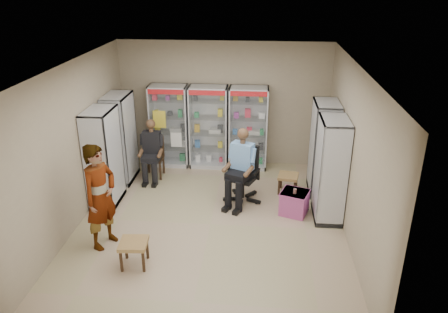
# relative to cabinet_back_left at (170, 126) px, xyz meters

# --- Properties ---
(floor) EXTENTS (6.00, 6.00, 0.00)m
(floor) POSITION_rel_cabinet_back_left_xyz_m (1.30, -2.73, -1.00)
(floor) COLOR tan
(floor) RESTS_ON ground
(room_shell) EXTENTS (5.02, 6.02, 3.01)m
(room_shell) POSITION_rel_cabinet_back_left_xyz_m (1.30, -2.73, 0.97)
(room_shell) COLOR tan
(room_shell) RESTS_ON ground
(cabinet_back_left) EXTENTS (0.90, 0.50, 2.00)m
(cabinet_back_left) POSITION_rel_cabinet_back_left_xyz_m (0.00, 0.00, 0.00)
(cabinet_back_left) COLOR #ACADB3
(cabinet_back_left) RESTS_ON floor
(cabinet_back_mid) EXTENTS (0.90, 0.50, 2.00)m
(cabinet_back_mid) POSITION_rel_cabinet_back_left_xyz_m (0.95, 0.00, 0.00)
(cabinet_back_mid) COLOR #A8AAAF
(cabinet_back_mid) RESTS_ON floor
(cabinet_back_right) EXTENTS (0.90, 0.50, 2.00)m
(cabinet_back_right) POSITION_rel_cabinet_back_left_xyz_m (1.90, 0.00, 0.00)
(cabinet_back_right) COLOR silver
(cabinet_back_right) RESTS_ON floor
(cabinet_right_far) EXTENTS (0.90, 0.50, 2.00)m
(cabinet_right_far) POSITION_rel_cabinet_back_left_xyz_m (3.53, -1.13, 0.00)
(cabinet_right_far) COLOR #BABBC2
(cabinet_right_far) RESTS_ON floor
(cabinet_right_near) EXTENTS (0.90, 0.50, 2.00)m
(cabinet_right_near) POSITION_rel_cabinet_back_left_xyz_m (3.53, -2.23, 0.00)
(cabinet_right_near) COLOR #AEB1B5
(cabinet_right_near) RESTS_ON floor
(cabinet_left_far) EXTENTS (0.90, 0.50, 2.00)m
(cabinet_left_far) POSITION_rel_cabinet_back_left_xyz_m (-0.93, -0.93, 0.00)
(cabinet_left_far) COLOR #A3A6AA
(cabinet_left_far) RESTS_ON floor
(cabinet_left_near) EXTENTS (0.90, 0.50, 2.00)m
(cabinet_left_near) POSITION_rel_cabinet_back_left_xyz_m (-0.93, -2.03, 0.00)
(cabinet_left_near) COLOR #B8BBC0
(cabinet_left_near) RESTS_ON floor
(wooden_chair) EXTENTS (0.42, 0.42, 0.94)m
(wooden_chair) POSITION_rel_cabinet_back_left_xyz_m (-0.25, -0.73, -0.53)
(wooden_chair) COLOR black
(wooden_chair) RESTS_ON floor
(seated_customer) EXTENTS (0.44, 0.60, 1.34)m
(seated_customer) POSITION_rel_cabinet_back_left_xyz_m (-0.25, -0.78, -0.33)
(seated_customer) COLOR black
(seated_customer) RESTS_ON floor
(office_chair) EXTENTS (0.86, 0.86, 1.20)m
(office_chair) POSITION_rel_cabinet_back_left_xyz_m (1.86, -1.72, -0.40)
(office_chair) COLOR black
(office_chair) RESTS_ON floor
(seated_shopkeeper) EXTENTS (0.73, 0.84, 1.52)m
(seated_shopkeeper) POSITION_rel_cabinet_back_left_xyz_m (1.86, -1.77, -0.24)
(seated_shopkeeper) COLOR #74A0E6
(seated_shopkeeper) RESTS_ON floor
(pink_trunk) EXTENTS (0.62, 0.61, 0.47)m
(pink_trunk) POSITION_rel_cabinet_back_left_xyz_m (2.90, -2.17, -0.76)
(pink_trunk) COLOR #A2416A
(pink_trunk) RESTS_ON floor
(tea_glass) EXTENTS (0.07, 0.07, 0.09)m
(tea_glass) POSITION_rel_cabinet_back_left_xyz_m (2.90, -2.22, -0.48)
(tea_glass) COLOR #5E1B08
(tea_glass) RESTS_ON pink_trunk
(woven_stool_a) EXTENTS (0.48, 0.48, 0.42)m
(woven_stool_a) POSITION_rel_cabinet_back_left_xyz_m (2.82, -1.28, -0.79)
(woven_stool_a) COLOR #AB8248
(woven_stool_a) RESTS_ON floor
(woven_stool_b) EXTENTS (0.47, 0.47, 0.44)m
(woven_stool_b) POSITION_rel_cabinet_back_left_xyz_m (0.21, -4.07, -0.78)
(woven_stool_b) COLOR #93653E
(woven_stool_b) RESTS_ON floor
(standing_man) EXTENTS (0.68, 0.81, 1.88)m
(standing_man) POSITION_rel_cabinet_back_left_xyz_m (-0.47, -3.53, -0.06)
(standing_man) COLOR #959597
(standing_man) RESTS_ON floor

